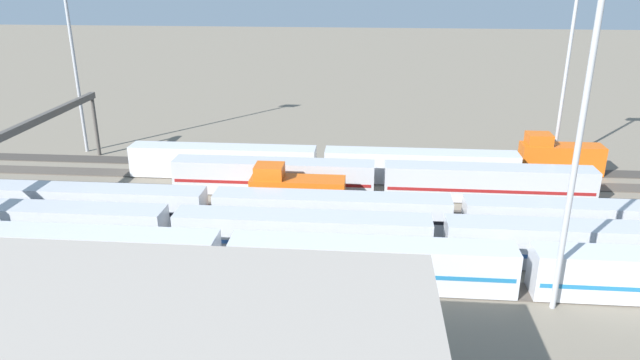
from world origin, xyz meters
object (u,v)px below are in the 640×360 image
(train_on_track_6, at_px, (225,258))
(signal_gantry, at_px, (20,135))
(light_mast_0, at_px, (69,24))
(light_mast_1, at_px, (589,78))
(train_on_track_0, at_px, (559,157))
(light_mast_2, at_px, (570,46))
(train_on_track_5, at_px, (278,233))
(train_on_track_4, at_px, (189,208))
(train_on_track_1, at_px, (320,164))
(train_on_track_3, at_px, (295,192))
(train_on_track_2, at_px, (379,180))

(train_on_track_6, relative_size, signal_gantry, 2.73)
(train_on_track_6, relative_size, light_mast_0, 3.47)
(train_on_track_6, xyz_separation_m, light_mast_1, (-26.10, 2.02, 15.72))
(signal_gantry, bearing_deg, light_mast_1, 161.82)
(train_on_track_6, distance_m, light_mast_1, 30.54)
(train_on_track_0, bearing_deg, light_mast_2, -96.02)
(train_on_track_5, bearing_deg, light_mast_1, 162.58)
(light_mast_2, bearing_deg, light_mast_0, -0.79)
(train_on_track_0, distance_m, train_on_track_5, 40.47)
(train_on_track_4, height_order, light_mast_2, light_mast_2)
(light_mast_0, height_order, light_mast_2, light_mast_0)
(train_on_track_1, height_order, train_on_track_5, train_on_track_5)
(train_on_track_6, bearing_deg, train_on_track_0, -139.84)
(light_mast_0, bearing_deg, train_on_track_6, 130.01)
(train_on_track_5, height_order, light_mast_0, light_mast_0)
(train_on_track_5, height_order, light_mast_1, light_mast_1)
(train_on_track_3, xyz_separation_m, train_on_track_2, (-8.95, -5.00, -0.17))
(train_on_track_6, bearing_deg, train_on_track_5, -126.72)
(train_on_track_0, relative_size, light_mast_0, 0.36)
(train_on_track_4, relative_size, light_mast_2, 5.83)
(train_on_track_1, xyz_separation_m, train_on_track_6, (5.79, 25.00, -0.01))
(train_on_track_3, xyz_separation_m, train_on_track_5, (0.25, 10.00, -0.10))
(train_on_track_1, distance_m, light_mast_2, 33.84)
(train_on_track_3, relative_size, train_on_track_2, 0.21)
(train_on_track_3, bearing_deg, light_mast_2, -150.86)
(train_on_track_6, height_order, light_mast_0, light_mast_0)
(light_mast_0, bearing_deg, light_mast_2, 179.21)
(train_on_track_1, bearing_deg, train_on_track_5, 84.12)
(train_on_track_5, bearing_deg, signal_gantry, -18.76)
(train_on_track_3, bearing_deg, light_mast_0, -30.06)
(train_on_track_2, height_order, train_on_track_0, train_on_track_0)
(train_on_track_6, bearing_deg, signal_gantry, -30.26)
(train_on_track_5, distance_m, signal_gantry, 31.60)
(train_on_track_3, height_order, train_on_track_2, train_on_track_3)
(train_on_track_0, bearing_deg, signal_gantry, 13.76)
(train_on_track_1, bearing_deg, train_on_track_3, 79.73)
(train_on_track_5, relative_size, light_mast_1, 4.11)
(train_on_track_2, relative_size, signal_gantry, 1.35)
(train_on_track_5, xyz_separation_m, light_mast_0, (31.97, -28.64, 15.45))
(train_on_track_2, distance_m, light_mast_1, 30.10)
(train_on_track_1, height_order, signal_gantry, signal_gantry)
(train_on_track_5, bearing_deg, train_on_track_0, -141.85)
(light_mast_0, relative_size, light_mast_1, 0.99)
(train_on_track_4, xyz_separation_m, light_mast_0, (22.19, -23.64, 15.44))
(train_on_track_2, height_order, train_on_track_4, train_on_track_4)
(light_mast_1, relative_size, signal_gantry, 0.80)
(train_on_track_1, relative_size, light_mast_1, 1.69)
(train_on_track_0, distance_m, train_on_track_4, 46.16)
(train_on_track_2, distance_m, train_on_track_5, 17.60)
(train_on_track_2, distance_m, light_mast_2, 29.50)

